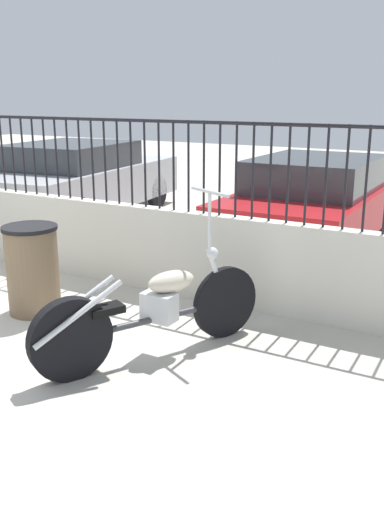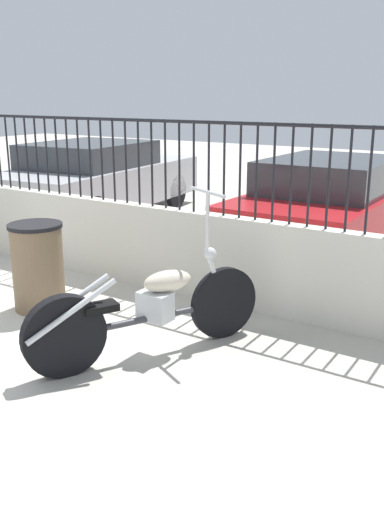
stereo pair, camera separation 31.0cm
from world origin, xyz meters
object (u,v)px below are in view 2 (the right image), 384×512
object	(u,v)px
motorcycle_dark_grey	(138,312)
car_red	(333,200)
car_silver	(96,179)
trash_bin	(38,266)

from	to	relation	value
motorcycle_dark_grey	car_red	bearing A→B (deg)	26.71
motorcycle_dark_grey	car_silver	xyz separation A→B (m)	(-4.21, 4.08, 0.28)
trash_bin	car_red	bearing A→B (deg)	69.65
car_silver	car_red	xyz separation A→B (m)	(4.20, 0.46, -0.04)
trash_bin	car_silver	world-z (taller)	car_silver
motorcycle_dark_grey	car_silver	bearing A→B (deg)	72.54
car_silver	trash_bin	bearing A→B (deg)	-151.22
trash_bin	motorcycle_dark_grey	bearing A→B (deg)	-11.95
motorcycle_dark_grey	car_red	world-z (taller)	motorcycle_dark_grey
motorcycle_dark_grey	trash_bin	world-z (taller)	motorcycle_dark_grey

